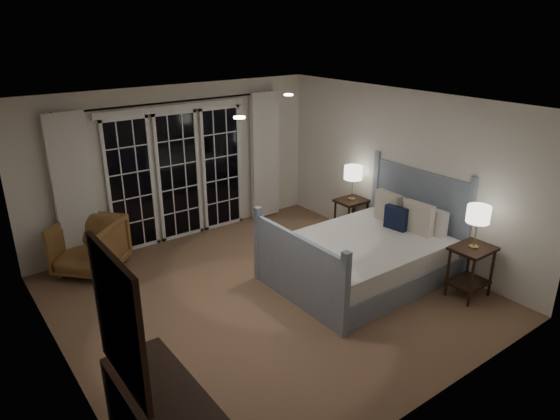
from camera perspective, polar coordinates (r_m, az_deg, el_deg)
floor at (r=6.69m, az=-1.49°, el=-9.82°), size 5.00×5.00×0.00m
ceiling at (r=5.83m, az=-1.72°, el=11.82°), size 5.00×5.00×0.00m
wall_left at (r=5.25m, az=-24.61°, el=-5.55°), size 0.02×5.00×2.50m
wall_right at (r=7.78m, az=13.67°, el=4.12°), size 0.02×5.00×2.50m
wall_back at (r=8.22m, az=-11.73°, el=5.18°), size 5.00×0.02×2.50m
wall_front at (r=4.53m, az=17.19°, el=-8.78°), size 5.00×0.02×2.50m
french_doors at (r=8.23m, az=-11.52°, el=4.05°), size 2.50×0.04×2.20m
curtain_rod at (r=7.93m, az=-11.94°, el=12.00°), size 3.50×0.03×0.03m
curtain_left at (r=7.63m, az=-22.49°, el=1.97°), size 0.55×0.10×2.25m
curtain_right at (r=8.94m, az=-1.74°, el=6.21°), size 0.55×0.10×2.25m
downlight_a at (r=6.77m, az=0.97°, el=13.03°), size 0.12×0.12×0.01m
downlight_b at (r=5.17m, az=-4.66°, el=10.49°), size 0.12×0.12×0.01m
bed at (r=7.10m, az=9.68°, el=-5.08°), size 2.37×1.71×1.39m
nightstand_left at (r=6.95m, az=20.98°, el=-5.76°), size 0.54×0.43×0.70m
nightstand_right at (r=8.37m, az=8.12°, el=-0.23°), size 0.50×0.40×0.65m
lamp_left at (r=6.68m, az=21.73°, el=-0.51°), size 0.29×0.29×0.56m
lamp_right at (r=8.15m, az=8.36°, el=4.20°), size 0.29×0.29×0.57m
armchair at (r=7.64m, az=-20.92°, el=-3.88°), size 1.21×1.21×0.79m
mirror at (r=3.56m, az=-17.96°, el=-11.93°), size 0.05×0.85×1.00m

